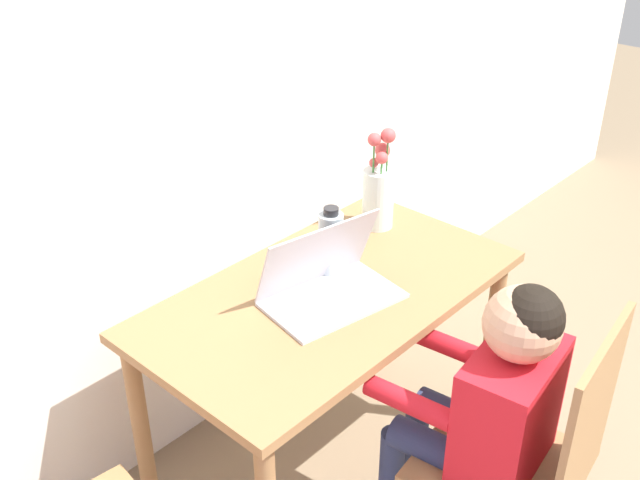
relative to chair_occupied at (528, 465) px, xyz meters
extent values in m
cube|color=white|center=(-0.14, 1.16, 0.79)|extent=(6.40, 0.05, 2.50)
cube|color=olive|center=(-0.01, 0.66, 0.23)|extent=(1.14, 0.62, 0.03)
cylinder|color=olive|center=(0.51, 0.40, -0.12)|extent=(0.05, 0.05, 0.67)
cylinder|color=olive|center=(-0.54, 0.93, -0.12)|extent=(0.05, 0.05, 0.67)
cylinder|color=olive|center=(0.51, 0.93, -0.12)|extent=(0.05, 0.05, 0.67)
cube|color=olive|center=(-0.01, 0.07, -0.04)|extent=(0.45, 0.45, 0.02)
cube|color=olive|center=(0.01, -0.12, 0.21)|extent=(0.38, 0.06, 0.48)
cylinder|color=olive|center=(0.14, 0.26, -0.25)|extent=(0.04, 0.04, 0.40)
cube|color=red|center=(-0.01, 0.07, 0.14)|extent=(0.33, 0.22, 0.35)
sphere|color=tan|center=(-0.01, 0.07, 0.41)|extent=(0.19, 0.19, 0.19)
sphere|color=black|center=(-0.01, 0.06, 0.43)|extent=(0.16, 0.16, 0.16)
cylinder|color=navy|center=(0.04, 0.22, -0.02)|extent=(0.12, 0.29, 0.09)
cylinder|color=navy|center=(-0.10, 0.20, -0.02)|extent=(0.12, 0.29, 0.09)
cylinder|color=navy|center=(0.03, 0.36, -0.24)|extent=(0.08, 0.08, 0.42)
cylinder|color=red|center=(0.10, 0.30, 0.16)|extent=(0.09, 0.25, 0.06)
cylinder|color=red|center=(-0.17, 0.26, 0.16)|extent=(0.09, 0.25, 0.06)
cube|color=#B2B2B7|center=(-0.05, 0.62, 0.25)|extent=(0.41, 0.29, 0.01)
cube|color=silver|center=(-0.05, 0.62, 0.26)|extent=(0.35, 0.22, 0.00)
cube|color=#B2B2B7|center=(-0.04, 0.69, 0.36)|extent=(0.39, 0.16, 0.22)
cube|color=black|center=(-0.04, 0.69, 0.36)|extent=(0.35, 0.14, 0.19)
cylinder|color=silver|center=(0.38, 0.81, 0.35)|extent=(0.10, 0.10, 0.20)
cylinder|color=#3D7A38|center=(0.41, 0.82, 0.40)|extent=(0.01, 0.01, 0.22)
sphere|color=#CC4C4C|center=(0.41, 0.82, 0.51)|extent=(0.05, 0.05, 0.05)
cylinder|color=#3D7A38|center=(0.38, 0.83, 0.38)|extent=(0.01, 0.01, 0.18)
sphere|color=#CC4C4C|center=(0.38, 0.83, 0.47)|extent=(0.03, 0.03, 0.03)
cylinder|color=#3D7A38|center=(0.36, 0.82, 0.42)|extent=(0.01, 0.01, 0.27)
sphere|color=#CC4C4C|center=(0.36, 0.82, 0.56)|extent=(0.04, 0.04, 0.04)
cylinder|color=#3D7A38|center=(0.37, 0.79, 0.39)|extent=(0.01, 0.01, 0.21)
sphere|color=#CC4C4C|center=(0.37, 0.79, 0.50)|extent=(0.04, 0.04, 0.04)
cylinder|color=#3D7A38|center=(0.40, 0.79, 0.43)|extent=(0.01, 0.01, 0.28)
sphere|color=#CC4C4C|center=(0.40, 0.79, 0.57)|extent=(0.05, 0.05, 0.05)
cylinder|color=silver|center=(0.05, 0.72, 0.35)|extent=(0.07, 0.07, 0.20)
cylinder|color=#262628|center=(0.05, 0.72, 0.46)|extent=(0.04, 0.04, 0.02)
camera|label=1|loc=(-1.37, -0.53, 1.44)|focal=42.00mm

